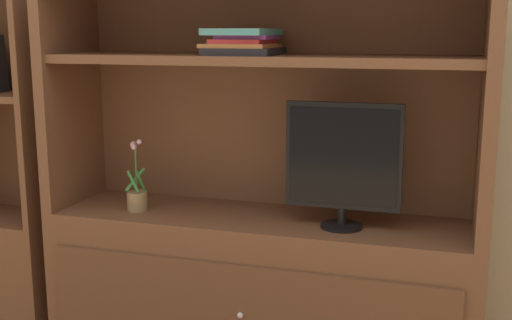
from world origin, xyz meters
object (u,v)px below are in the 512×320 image
(bookshelf_tall, at_px, (10,207))
(magazine_stack, at_px, (244,42))
(media_console, at_px, (260,249))
(potted_plant, at_px, (137,196))
(tv_monitor, at_px, (343,161))

(bookshelf_tall, bearing_deg, magazine_stack, -0.76)
(media_console, bearing_deg, potted_plant, -171.91)
(bookshelf_tall, bearing_deg, tv_monitor, -2.48)
(potted_plant, bearing_deg, magazine_stack, 7.94)
(potted_plant, xyz_separation_m, magazine_stack, (0.47, 0.07, 0.65))
(media_console, distance_m, bookshelf_tall, 1.26)
(magazine_stack, xyz_separation_m, bookshelf_tall, (-1.19, 0.02, -0.78))
(tv_monitor, xyz_separation_m, bookshelf_tall, (-1.61, 0.07, -0.34))
(media_console, distance_m, tv_monitor, 0.55)
(potted_plant, xyz_separation_m, bookshelf_tall, (-0.72, 0.08, -0.13))
(media_console, relative_size, magazine_stack, 5.62)
(media_console, xyz_separation_m, potted_plant, (-0.53, -0.08, 0.21))
(potted_plant, distance_m, bookshelf_tall, 0.74)
(potted_plant, bearing_deg, media_console, 8.09)
(tv_monitor, bearing_deg, bookshelf_tall, 177.52)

